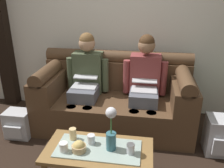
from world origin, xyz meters
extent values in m
cube|color=silver|center=(0.00, 1.70, 1.45)|extent=(6.00, 0.12, 2.90)
cube|color=#513823|center=(0.00, 1.10, 0.21)|extent=(1.97, 0.88, 0.42)
cube|color=#513823|center=(0.00, 1.43, 0.62)|extent=(1.97, 0.22, 0.40)
cylinder|color=#513823|center=(0.00, 1.43, 0.87)|extent=(1.97, 0.18, 0.18)
cube|color=#513823|center=(-0.84, 1.10, 0.56)|extent=(0.28, 0.88, 0.28)
cylinder|color=#513823|center=(-0.84, 1.10, 0.74)|extent=(0.18, 0.88, 0.18)
cube|color=#513823|center=(0.84, 1.10, 0.56)|extent=(0.28, 0.88, 0.28)
cylinder|color=#513823|center=(0.84, 1.10, 0.74)|extent=(0.18, 0.88, 0.18)
cube|color=#595B66|center=(-0.38, 1.04, 0.49)|extent=(0.34, 0.40, 0.15)
cylinder|color=#595B66|center=(-0.48, 0.78, 0.21)|extent=(0.12, 0.12, 0.42)
cylinder|color=#595B66|center=(-0.28, 0.78, 0.21)|extent=(0.12, 0.12, 0.42)
cube|color=#475138|center=(-0.38, 1.28, 0.69)|extent=(0.38, 0.22, 0.54)
cylinder|color=#475138|center=(-0.61, 1.24, 0.67)|extent=(0.09, 0.09, 0.44)
cylinder|color=#475138|center=(-0.14, 1.24, 0.67)|extent=(0.09, 0.09, 0.44)
sphere|color=tan|center=(-0.38, 1.26, 1.08)|extent=(0.21, 0.21, 0.21)
sphere|color=brown|center=(-0.38, 1.26, 1.12)|extent=(0.19, 0.19, 0.19)
cube|color=silver|center=(-0.38, 1.06, 0.58)|extent=(0.31, 0.22, 0.02)
cube|color=silver|center=(-0.38, 1.19, 0.69)|extent=(0.31, 0.21, 0.06)
cube|color=black|center=(-0.38, 1.18, 0.69)|extent=(0.27, 0.18, 0.04)
cube|color=#595B66|center=(0.38, 1.04, 0.49)|extent=(0.34, 0.40, 0.15)
cylinder|color=#595B66|center=(0.28, 0.78, 0.21)|extent=(0.12, 0.12, 0.42)
cylinder|color=#595B66|center=(0.48, 0.78, 0.21)|extent=(0.12, 0.12, 0.42)
cube|color=brown|center=(0.38, 1.28, 0.69)|extent=(0.38, 0.22, 0.54)
cylinder|color=brown|center=(0.14, 1.24, 0.67)|extent=(0.09, 0.09, 0.44)
cylinder|color=brown|center=(0.61, 1.24, 0.67)|extent=(0.09, 0.09, 0.44)
sphere|color=#936B4C|center=(0.38, 1.26, 1.08)|extent=(0.21, 0.21, 0.21)
sphere|color=#472D19|center=(0.38, 1.26, 1.12)|extent=(0.19, 0.19, 0.19)
cube|color=silver|center=(0.38, 1.06, 0.58)|extent=(0.31, 0.22, 0.02)
cube|color=silver|center=(0.38, 1.20, 0.69)|extent=(0.31, 0.20, 0.08)
cube|color=black|center=(0.38, 1.19, 0.68)|extent=(0.27, 0.18, 0.06)
cube|color=olive|center=(0.00, 0.11, 0.35)|extent=(1.00, 0.51, 0.04)
cube|color=#9EB2A8|center=(0.00, 0.11, 0.37)|extent=(0.78, 0.36, 0.01)
cylinder|color=olive|center=(-0.45, 0.31, 0.17)|extent=(0.06, 0.06, 0.33)
cylinder|color=olive|center=(0.45, 0.31, 0.17)|extent=(0.06, 0.06, 0.33)
cylinder|color=#336672|center=(0.12, 0.11, 0.46)|extent=(0.09, 0.09, 0.17)
cylinder|color=#3D7538|center=(0.12, 0.11, 0.63)|extent=(0.01, 0.01, 0.17)
sphere|color=silver|center=(0.12, 0.11, 0.75)|extent=(0.10, 0.10, 0.10)
cylinder|color=tan|center=(-0.16, 0.04, 0.41)|extent=(0.13, 0.13, 0.06)
sphere|color=#D8B766|center=(-0.16, 0.04, 0.43)|extent=(0.11, 0.11, 0.11)
cylinder|color=#DBB77A|center=(-0.27, 0.21, 0.44)|extent=(0.07, 0.07, 0.12)
cylinder|color=silver|center=(-0.08, 0.17, 0.42)|extent=(0.07, 0.07, 0.09)
cylinder|color=silver|center=(0.30, 0.08, 0.43)|extent=(0.07, 0.07, 0.09)
cylinder|color=white|center=(-0.30, 0.02, 0.42)|extent=(0.08, 0.08, 0.09)
cube|color=#B7B7BC|center=(1.25, 0.75, 0.21)|extent=(0.32, 0.28, 0.43)
cube|color=#B7B7BC|center=(1.25, 0.59, 0.17)|extent=(0.22, 0.05, 0.19)
cube|color=#B7B7BC|center=(-1.14, 0.69, 0.17)|extent=(0.31, 0.23, 0.34)
cube|color=#B7B7BC|center=(-1.14, 0.56, 0.14)|extent=(0.22, 0.05, 0.16)
camera|label=1|loc=(0.40, -1.65, 1.75)|focal=38.22mm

